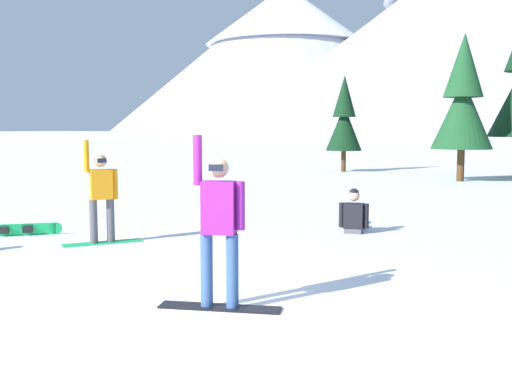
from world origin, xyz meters
The scene contains 8 objects.
ground_plane centered at (0.00, 0.00, 0.00)m, with size 800.00×800.00×0.00m, color white.
snowboarder_foreground centered at (0.74, 0.37, 1.01)m, with size 1.52×0.68×2.11m.
snowboarder_midground centered at (-3.33, 3.01, 0.93)m, with size 1.16×1.34×1.97m.
snowboarder_background centered at (0.60, 6.42, 0.32)m, with size 0.68×1.81×0.94m.
loose_snowboard_far_spare centered at (-5.44, 2.84, 0.13)m, with size 1.43×1.25×0.26m.
pine_tree_tall centered at (-5.21, 23.56, 2.65)m, with size 1.82×1.82×4.87m.
pine_tree_young centered at (0.92, 20.30, 3.32)m, with size 2.48×2.48×6.09m.
peak_central_summit centered at (-104.07, 244.15, 33.96)m, with size 157.35×157.35×65.00m.
Camera 1 is at (4.29, -5.83, 2.18)m, focal length 42.15 mm.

